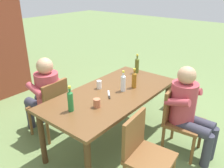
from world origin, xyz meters
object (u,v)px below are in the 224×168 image
Objects in this scene: dining_table at (112,98)px; cup_white at (99,85)px; chair_far_left at (51,105)px; bottle_clear at (123,82)px; bottle_green at (70,100)px; cup_terracotta at (97,103)px; chair_near_right at (178,117)px; chair_near_left at (144,151)px; backpack_by_far_side at (176,94)px; bottle_olive at (137,65)px; table_knife at (109,95)px; person_in_white_shirt at (189,108)px; person_in_plaid_shirt at (45,93)px; backpack_by_near_side at (140,89)px; bottle_amber at (134,79)px.

dining_table is 16.78× the size of cup_white.
bottle_clear is (0.55, -0.84, 0.40)m from chair_far_left.
bottle_green is 2.93× the size of cup_terracotta.
chair_near_right and chair_far_left have the same top height.
cup_terracotta is (0.02, 0.66, 0.33)m from chair_near_left.
cup_terracotta is (0.24, -0.17, -0.08)m from bottle_green.
bottle_clear is (0.78, -0.14, -0.01)m from bottle_green.
chair_near_right is 1.28m from backpack_by_far_side.
chair_near_left is 2.90× the size of bottle_green.
bottle_olive reaches higher than table_knife.
chair_near_right is at bearing 94.17° from person_in_white_shirt.
bottle_clear is 1.58m from backpack_by_far_side.
cup_terracotta is 0.92× the size of cup_white.
bottle_green is (-0.23, -0.81, 0.24)m from person_in_plaid_shirt.
bottle_clear reaches higher than chair_near_left.
person_in_plaid_shirt is 2.85× the size of backpack_by_near_side.
cup_terracotta is at bearing 176.15° from backpack_by_far_side.
chair_near_left is at bearing -90.46° from chair_far_left.
bottle_olive is 2.70× the size of cup_white.
backpack_by_far_side is at bearing -16.14° from cup_white.
bottle_olive is at bearing 36.38° from chair_near_left.
backpack_by_far_side is (1.97, -1.11, -0.44)m from person_in_plaid_shirt.
bottle_olive is 0.93m from backpack_by_near_side.
dining_table is 0.26m from cup_white.
table_knife is (-0.51, 0.74, 0.28)m from chair_near_right.
chair_near_left is 4.60× the size of table_knife.
bottle_clear is at bearing 50.54° from chair_near_left.
bottle_clear is at bearing -10.34° from bottle_green.
bottle_olive is at bearing -4.55° from cup_white.
cup_white is 0.25× the size of backpack_by_far_side.
dining_table is 2.16× the size of chair_near_right.
dining_table is 9.92× the size of table_knife.
chair_far_left is (-0.83, 1.52, 0.00)m from chair_near_right.
person_in_plaid_shirt reaches higher than bottle_amber.
chair_far_left is 4.60× the size of table_knife.
dining_table is 0.69m from bottle_green.
table_knife is (-0.51, 0.84, 0.11)m from person_in_white_shirt.
chair_near_right reaches higher than cup_terracotta.
backpack_by_near_side is (1.36, 0.41, -0.48)m from dining_table.
chair_near_left is at bearing 172.71° from person_in_white_shirt.
person_in_plaid_shirt reaches higher than backpack_by_near_side.
backpack_by_near_side is (1.05, 0.54, -0.68)m from bottle_amber.
chair_far_left reaches higher than backpack_by_near_side.
person_in_white_shirt reaches higher than bottle_green.
cup_white is (0.41, -0.55, 0.33)m from chair_far_left.
bottle_green is at bearing 172.29° from backpack_by_far_side.
bottle_olive is at bearing -26.57° from chair_far_left.
cup_terracotta reaches higher than backpack_by_far_side.
bottle_green is 2.32m from backpack_by_far_side.
bottle_amber is 2.66× the size of cup_terracotta.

